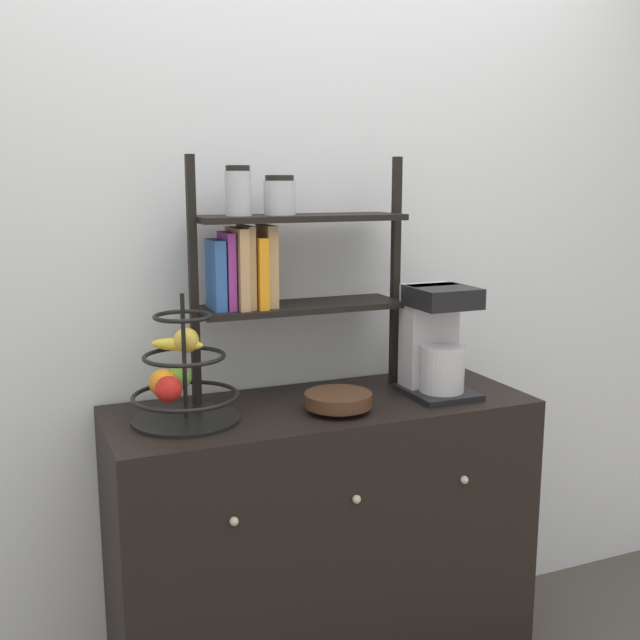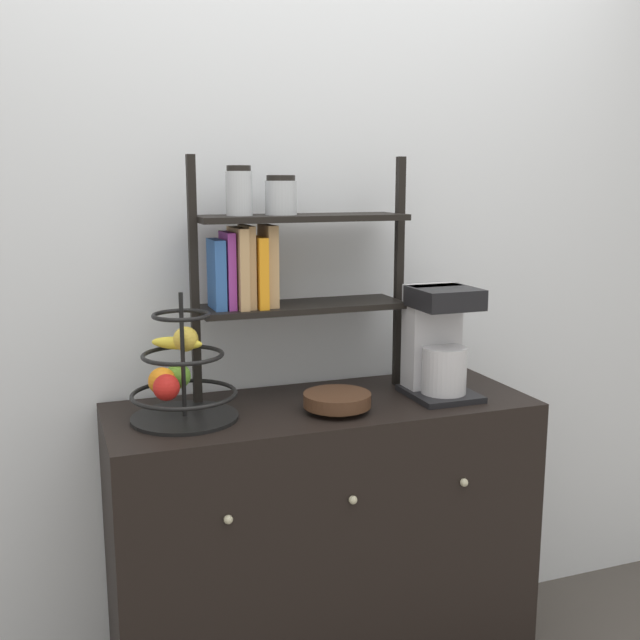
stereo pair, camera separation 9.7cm
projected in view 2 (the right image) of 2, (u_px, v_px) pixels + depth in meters
The scene contains 6 objects.
wall_back at pixel (292, 266), 2.41m from camera, with size 7.00×0.05×2.60m, color silver.
sideboard at pixel (322, 547), 2.30m from camera, with size 1.26×0.49×0.92m.
coffee_maker at pixel (438, 342), 2.28m from camera, with size 0.19×0.23×0.34m.
fruit_stand at pixel (180, 378), 2.06m from camera, with size 0.30×0.30×0.36m.
wooden_bowl at pixel (337, 401), 2.14m from camera, with size 0.19×0.19×0.05m.
shelf_hutch at pixel (272, 256), 2.21m from camera, with size 0.67×0.20×0.72m.
Camera 2 is at (-0.74, -1.76, 1.57)m, focal length 42.00 mm.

